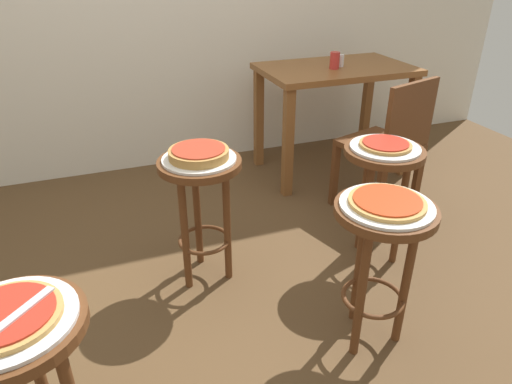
# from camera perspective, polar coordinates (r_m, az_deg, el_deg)

# --- Properties ---
(ground_plane) EXTENTS (6.00, 6.00, 0.00)m
(ground_plane) POSITION_cam_1_polar(r_m,az_deg,el_deg) (2.32, -4.57, -11.88)
(ground_plane) COLOR brown
(stool_foreground) EXTENTS (0.38, 0.38, 0.64)m
(stool_foreground) POSITION_cam_1_polar(r_m,az_deg,el_deg) (1.48, -26.75, -18.84)
(stool_foreground) COLOR #5B3319
(stool_foreground) RESTS_ON ground_plane
(serving_plate_foreground) EXTENTS (0.34, 0.34, 0.01)m
(serving_plate_foreground) POSITION_cam_1_polar(r_m,az_deg,el_deg) (1.37, -28.30, -13.82)
(serving_plate_foreground) COLOR silver
(serving_plate_foreground) RESTS_ON stool_foreground
(pizza_foreground) EXTENTS (0.27, 0.27, 0.02)m
(pizza_foreground) POSITION_cam_1_polar(r_m,az_deg,el_deg) (1.36, -28.46, -13.31)
(pizza_foreground) COLOR tan
(pizza_foreground) RESTS_ON serving_plate_foreground
(stool_middle) EXTENTS (0.38, 0.38, 0.64)m
(stool_middle) POSITION_cam_1_polar(r_m,az_deg,el_deg) (1.85, 15.18, -6.22)
(stool_middle) COLOR #5B3319
(stool_middle) RESTS_ON ground_plane
(serving_plate_middle) EXTENTS (0.35, 0.35, 0.01)m
(serving_plate_middle) POSITION_cam_1_polar(r_m,az_deg,el_deg) (1.76, 15.87, -1.61)
(serving_plate_middle) COLOR white
(serving_plate_middle) RESTS_ON stool_middle
(pizza_middle) EXTENTS (0.28, 0.28, 0.02)m
(pizza_middle) POSITION_cam_1_polar(r_m,az_deg,el_deg) (1.75, 15.93, -1.16)
(pizza_middle) COLOR tan
(pizza_middle) RESTS_ON serving_plate_middle
(stool_leftside) EXTENTS (0.38, 0.38, 0.64)m
(stool_leftside) POSITION_cam_1_polar(r_m,az_deg,el_deg) (2.35, 15.16, 1.49)
(stool_leftside) COLOR #5B3319
(stool_leftside) RESTS_ON ground_plane
(serving_plate_leftside) EXTENTS (0.33, 0.33, 0.01)m
(serving_plate_leftside) POSITION_cam_1_polar(r_m,az_deg,el_deg) (2.28, 15.69, 5.33)
(serving_plate_leftside) COLOR silver
(serving_plate_leftside) RESTS_ON stool_leftside
(pizza_leftside) EXTENTS (0.25, 0.25, 0.02)m
(pizza_leftside) POSITION_cam_1_polar(r_m,az_deg,el_deg) (2.28, 15.74, 5.70)
(pizza_leftside) COLOR #B78442
(pizza_leftside) RESTS_ON serving_plate_leftside
(stool_rear) EXTENTS (0.38, 0.38, 0.64)m
(stool_rear) POSITION_cam_1_polar(r_m,az_deg,el_deg) (2.16, -6.79, -0.05)
(stool_rear) COLOR #5B3319
(stool_rear) RESTS_ON ground_plane
(serving_plate_rear) EXTENTS (0.34, 0.34, 0.01)m
(serving_plate_rear) POSITION_cam_1_polar(r_m,az_deg,el_deg) (2.09, -7.05, 4.09)
(serving_plate_rear) COLOR white
(serving_plate_rear) RESTS_ON stool_rear
(pizza_rear) EXTENTS (0.27, 0.27, 0.05)m
(pizza_rear) POSITION_cam_1_polar(r_m,az_deg,el_deg) (2.08, -7.10, 4.81)
(pizza_rear) COLOR #B78442
(pizza_rear) RESTS_ON serving_plate_rear
(dining_table) EXTENTS (1.03, 0.64, 0.77)m
(dining_table) POSITION_cam_1_polar(r_m,az_deg,el_deg) (3.34, 9.69, 12.90)
(dining_table) COLOR brown
(dining_table) RESTS_ON ground_plane
(cup_near_edge) EXTENTS (0.06, 0.06, 0.11)m
(cup_near_edge) POSITION_cam_1_polar(r_m,az_deg,el_deg) (3.22, 9.72, 15.76)
(cup_near_edge) COLOR red
(cup_near_edge) RESTS_ON dining_table
(condiment_shaker) EXTENTS (0.04, 0.04, 0.08)m
(condiment_shaker) POSITION_cam_1_polar(r_m,az_deg,el_deg) (3.29, 10.48, 15.71)
(condiment_shaker) COLOR white
(condiment_shaker) RESTS_ON dining_table
(wooden_chair) EXTENTS (0.50, 0.50, 0.85)m
(wooden_chair) POSITION_cam_1_polar(r_m,az_deg,el_deg) (2.86, 16.19, 5.93)
(wooden_chair) COLOR #5B3319
(wooden_chair) RESTS_ON ground_plane
(pizza_server_knife) EXTENTS (0.17, 0.17, 0.01)m
(pizza_server_knife) POSITION_cam_1_polar(r_m,az_deg,el_deg) (1.33, -27.38, -13.23)
(pizza_server_knife) COLOR silver
(pizza_server_knife) RESTS_ON pizza_foreground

